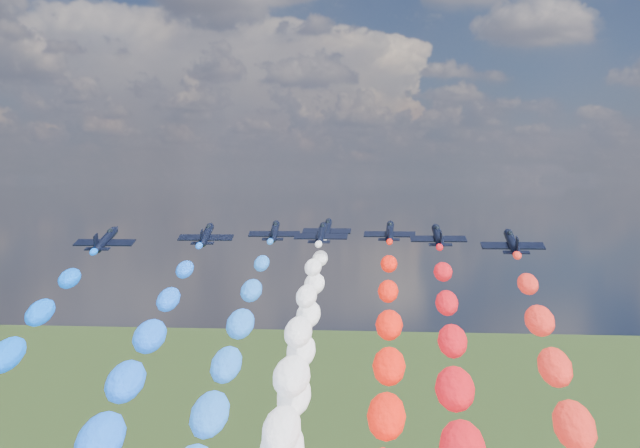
# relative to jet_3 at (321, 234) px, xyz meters

# --- Properties ---
(jet_0) EXTENTS (9.60, 12.92, 5.99)m
(jet_0) POSITION_rel_jet_3_xyz_m (-32.35, -17.26, 0.00)
(jet_0) COLOR black
(jet_1) EXTENTS (10.04, 13.23, 5.99)m
(jet_1) POSITION_rel_jet_3_xyz_m (-19.26, -4.76, 0.00)
(jet_1) COLOR black
(jet_2) EXTENTS (10.05, 13.24, 5.99)m
(jet_2) POSITION_rel_jet_3_xyz_m (-9.05, 5.41, 0.00)
(jet_2) COLOR black
(jet_3) EXTENTS (9.34, 12.74, 5.99)m
(jet_3) POSITION_rel_jet_3_xyz_m (0.00, 0.00, 0.00)
(jet_3) COLOR black
(jet_4) EXTENTS (9.27, 12.68, 5.99)m
(jet_4) POSITION_rel_jet_3_xyz_m (-0.22, 14.61, 0.00)
(jet_4) COLOR black
(jet_5) EXTENTS (9.57, 12.90, 5.99)m
(jet_5) POSITION_rel_jet_3_xyz_m (11.85, 6.48, 0.00)
(jet_5) COLOR black
(jet_6) EXTENTS (9.84, 13.09, 5.99)m
(jet_6) POSITION_rel_jet_3_xyz_m (19.92, -4.34, 0.00)
(jet_6) COLOR black
(jet_7) EXTENTS (9.40, 12.77, 5.99)m
(jet_7) POSITION_rel_jet_3_xyz_m (30.18, -17.51, 0.00)
(jet_7) COLOR black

